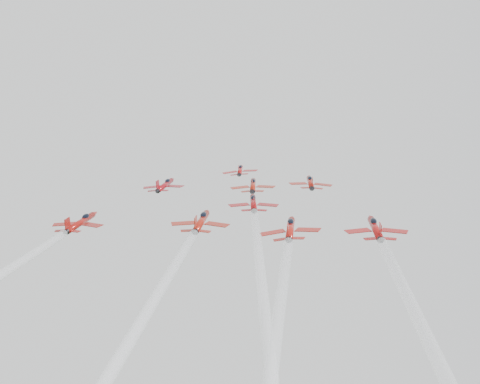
{
  "coord_description": "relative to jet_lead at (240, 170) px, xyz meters",
  "views": [
    {
      "loc": [
        8.32,
        -118.21,
        130.95
      ],
      "look_at": [
        0.0,
        2.0,
        154.0
      ],
      "focal_mm": 45.0,
      "sensor_mm": 36.0,
      "label": 1
    }
  ],
  "objects": [
    {
      "name": "jet_lead",
      "position": [
        0.0,
        0.0,
        0.0
      ],
      "size": [
        8.78,
        11.61,
        6.17
      ],
      "rotation": [
        0.44,
        -0.07,
        -0.02
      ],
      "color": "#B11011"
    },
    {
      "name": "jet_row2_left",
      "position": [
        -16.03,
        -13.06,
        -6.13
      ],
      "size": [
        9.51,
        12.57,
        6.68
      ],
      "rotation": [
        0.44,
        0.01,
        -0.14
      ],
      "color": "maroon"
    },
    {
      "name": "jet_row2_center",
      "position": [
        3.81,
        -14.38,
        -6.75
      ],
      "size": [
        9.9,
        13.08,
        6.95
      ],
      "rotation": [
        0.44,
        -0.02,
        0.02
      ],
      "color": "#B02110"
    },
    {
      "name": "jet_row2_right",
      "position": [
        16.45,
        -12.63,
        -5.93
      ],
      "size": [
        9.62,
        12.72,
        6.76
      ],
      "rotation": [
        0.44,
        0.05,
        0.04
      ],
      "color": "#AA1B10"
    },
    {
      "name": "jet_center",
      "position": [
        4.52,
        -70.82,
        -33.33
      ],
      "size": [
        9.89,
        97.52,
        46.73
      ],
      "rotation": [
        0.44,
        -0.0,
        0.07
      ],
      "color": "#A50F12"
    },
    {
      "name": "jet_rear_left",
      "position": [
        -4.3,
        -84.62,
        -39.82
      ],
      "size": [
        10.58,
        104.24,
        49.95
      ],
      "rotation": [
        0.44,
        0.05,
        -0.04
      ],
      "color": "#A91E10"
    }
  ]
}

